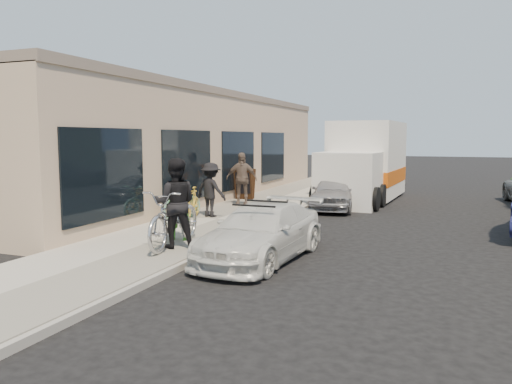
% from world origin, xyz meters
% --- Properties ---
extents(ground, '(120.00, 120.00, 0.00)m').
position_xyz_m(ground, '(0.00, 0.00, 0.00)').
color(ground, black).
rests_on(ground, ground).
extents(sidewalk, '(3.00, 34.00, 0.15)m').
position_xyz_m(sidewalk, '(-2.00, 3.00, 0.07)').
color(sidewalk, '#A29E92').
rests_on(sidewalk, ground).
extents(curb, '(0.12, 34.00, 0.13)m').
position_xyz_m(curb, '(-0.45, 3.00, 0.07)').
color(curb, gray).
rests_on(curb, ground).
extents(storefront, '(3.60, 20.00, 4.22)m').
position_xyz_m(storefront, '(-5.24, 7.99, 2.12)').
color(storefront, tan).
rests_on(storefront, ground).
extents(bike_rack, '(0.09, 0.55, 0.78)m').
position_xyz_m(bike_rack, '(-3.12, 2.55, 0.62)').
color(bike_rack, black).
rests_on(bike_rack, sidewalk).
extents(sandwich_board, '(0.75, 0.76, 1.13)m').
position_xyz_m(sandwich_board, '(-3.06, 7.58, 0.73)').
color(sandwich_board, black).
rests_on(sandwich_board, sidewalk).
extents(sedan_white, '(1.90, 4.01, 1.17)m').
position_xyz_m(sedan_white, '(0.67, -0.44, 0.56)').
color(sedan_white, silver).
rests_on(sedan_white, ground).
extents(sedan_silver, '(1.71, 3.61, 1.19)m').
position_xyz_m(sedan_silver, '(0.49, 7.14, 0.60)').
color(sedan_silver, '#939498').
rests_on(sedan_silver, ground).
extents(moving_truck, '(2.71, 6.42, 3.10)m').
position_xyz_m(moving_truck, '(0.99, 10.26, 1.37)').
color(moving_truck, silver).
rests_on(moving_truck, ground).
extents(tandem_bike, '(1.08, 2.44, 1.24)m').
position_xyz_m(tandem_bike, '(-1.25, -0.58, 0.77)').
color(tandem_bike, '#B2B3B5').
rests_on(tandem_bike, sidewalk).
extents(woman_rider, '(0.63, 0.50, 1.49)m').
position_xyz_m(woman_rider, '(-1.51, 0.03, 0.89)').
color(woman_rider, green).
rests_on(woman_rider, sidewalk).
extents(man_standing, '(1.14, 1.05, 1.90)m').
position_xyz_m(man_standing, '(-1.19, -0.67, 1.10)').
color(man_standing, black).
rests_on(man_standing, sidewalk).
extents(cruiser_bike_a, '(0.77, 1.61, 0.93)m').
position_xyz_m(cruiser_bike_a, '(-2.98, 2.75, 0.62)').
color(cruiser_bike_a, '#80BFA5').
rests_on(cruiser_bike_a, sidewalk).
extents(cruiser_bike_b, '(0.72, 1.87, 0.97)m').
position_xyz_m(cruiser_bike_b, '(-2.79, 2.47, 0.64)').
color(cruiser_bike_b, '#80BFA5').
rests_on(cruiser_bike_b, sidewalk).
extents(cruiser_bike_c, '(0.78, 1.57, 0.91)m').
position_xyz_m(cruiser_bike_c, '(-2.67, 2.76, 0.60)').
color(cruiser_bike_c, gold).
rests_on(cruiser_bike_c, sidewalk).
extents(bystander_a, '(1.14, 0.83, 1.59)m').
position_xyz_m(bystander_a, '(-2.35, 3.31, 0.95)').
color(bystander_a, black).
rests_on(bystander_a, sidewalk).
extents(bystander_b, '(1.15, 0.72, 1.82)m').
position_xyz_m(bystander_b, '(-2.51, 6.00, 1.06)').
color(bystander_b, brown).
rests_on(bystander_b, sidewalk).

